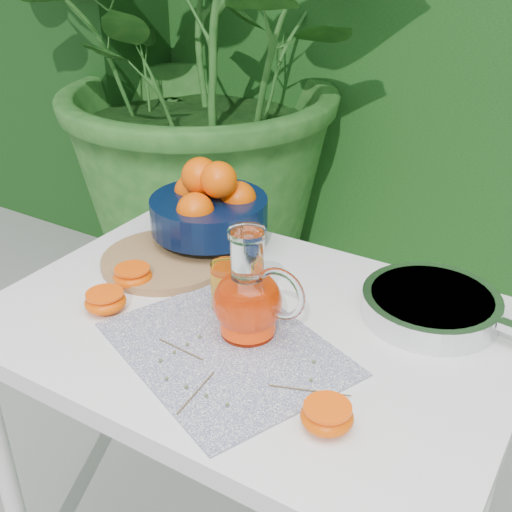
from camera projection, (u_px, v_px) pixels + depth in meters
The scene contains 10 objects.
potted_plant_left at pixel (220, 50), 2.51m from camera, with size 1.93×1.93×1.93m, color #20551D.
white_table at pixel (251, 353), 1.28m from camera, with size 1.00×0.70×0.75m.
placemat at pixel (226, 348), 1.15m from camera, with size 0.42×0.32×0.00m, color #0D114D.
cutting_board at pixel (166, 260), 1.43m from camera, with size 0.29×0.29×0.02m, color #997745.
fruit_bowl at pixel (210, 206), 1.47m from camera, with size 0.31×0.31×0.21m.
juice_pitcher at pixel (249, 299), 1.16m from camera, with size 0.18×0.13×0.21m.
juice_tumbler at pixel (227, 286), 1.26m from camera, with size 0.08×0.08×0.09m.
saute_pan at pixel (433, 305), 1.24m from camera, with size 0.48×0.30×0.05m.
orange_halves at pixel (176, 323), 1.19m from camera, with size 0.62×0.25×0.04m.
thyme_sprigs at pixel (230, 377), 1.08m from camera, with size 0.36×0.23×0.01m.
Camera 1 is at (0.41, -0.88, 1.45)m, focal length 45.00 mm.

